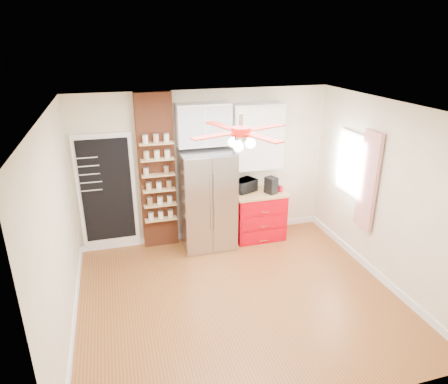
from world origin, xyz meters
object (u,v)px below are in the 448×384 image
object	(u,v)px
ceiling_fan	(241,132)
pantry_jar_oats	(146,172)
red_cabinet	(258,215)
canister_left	(280,188)
toaster_oven	(245,186)
fridge	(207,200)
coffee_maker	(271,185)

from	to	relation	value
ceiling_fan	pantry_jar_oats	distance (m)	2.29
red_cabinet	canister_left	size ratio (longest dim) A/B	7.42
toaster_oven	pantry_jar_oats	xyz separation A→B (m)	(-1.73, 0.00, 0.42)
fridge	ceiling_fan	xyz separation A→B (m)	(0.05, -1.63, 1.55)
ceiling_fan	toaster_oven	size ratio (longest dim) A/B	3.48
fridge	ceiling_fan	bearing A→B (deg)	-88.24
fridge	canister_left	bearing A→B (deg)	-1.16
ceiling_fan	pantry_jar_oats	xyz separation A→B (m)	(-1.05, 1.79, -0.99)
fridge	toaster_oven	distance (m)	0.76
ceiling_fan	pantry_jar_oats	world-z (taller)	ceiling_fan
toaster_oven	canister_left	xyz separation A→B (m)	(0.61, -0.18, -0.05)
red_cabinet	toaster_oven	xyz separation A→B (m)	(-0.24, 0.10, 0.56)
toaster_oven	red_cabinet	bearing A→B (deg)	-48.03
canister_left	toaster_oven	bearing A→B (deg)	163.52
pantry_jar_oats	ceiling_fan	bearing A→B (deg)	-59.66
fridge	pantry_jar_oats	size ratio (longest dim) A/B	14.66
red_cabinet	ceiling_fan	world-z (taller)	ceiling_fan
red_cabinet	pantry_jar_oats	bearing A→B (deg)	176.91
toaster_oven	fridge	bearing A→B (deg)	167.14
coffee_maker	red_cabinet	bearing A→B (deg)	127.23
ceiling_fan	toaster_oven	xyz separation A→B (m)	(0.68, 1.78, -1.41)
ceiling_fan	toaster_oven	distance (m)	2.37
pantry_jar_oats	fridge	bearing A→B (deg)	-8.92
fridge	ceiling_fan	size ratio (longest dim) A/B	1.25
toaster_oven	pantry_jar_oats	world-z (taller)	pantry_jar_oats
canister_left	pantry_jar_oats	world-z (taller)	pantry_jar_oats
red_cabinet	ceiling_fan	bearing A→B (deg)	-118.71
fridge	ceiling_fan	distance (m)	2.25
coffee_maker	pantry_jar_oats	distance (m)	2.19
canister_left	fridge	bearing A→B (deg)	178.84
ceiling_fan	coffee_maker	world-z (taller)	ceiling_fan
fridge	toaster_oven	size ratio (longest dim) A/B	4.34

